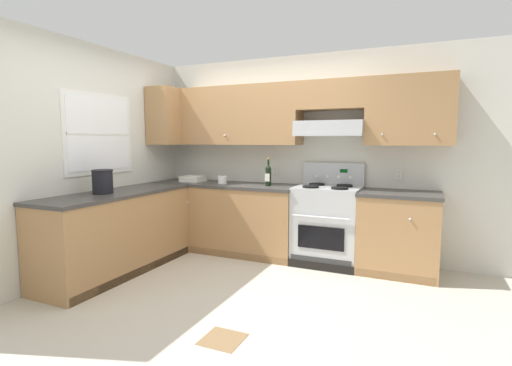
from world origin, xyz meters
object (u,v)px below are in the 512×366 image
(stove, at_px, (327,224))
(bucket, at_px, (103,181))
(wine_bottle, at_px, (268,175))
(paper_towel_roll, at_px, (222,180))
(bowl, at_px, (193,180))

(stove, height_order, bucket, stove)
(wine_bottle, height_order, bucket, wine_bottle)
(bucket, bearing_deg, wine_bottle, 45.88)
(paper_towel_roll, bearing_deg, bowl, 173.21)
(bowl, relative_size, paper_towel_roll, 2.44)
(stove, distance_m, wine_bottle, 0.94)
(bucket, height_order, paper_towel_roll, bucket)
(wine_bottle, bearing_deg, bucket, -134.12)
(stove, distance_m, bowl, 1.95)
(wine_bottle, xyz_separation_m, bowl, (-1.14, 0.05, -0.11))
(paper_towel_roll, bearing_deg, stove, 2.06)
(bowl, distance_m, paper_towel_roll, 0.50)
(bowl, distance_m, bucket, 1.45)
(stove, xyz_separation_m, paper_towel_roll, (-1.40, -0.05, 0.48))
(stove, distance_m, bucket, 2.59)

